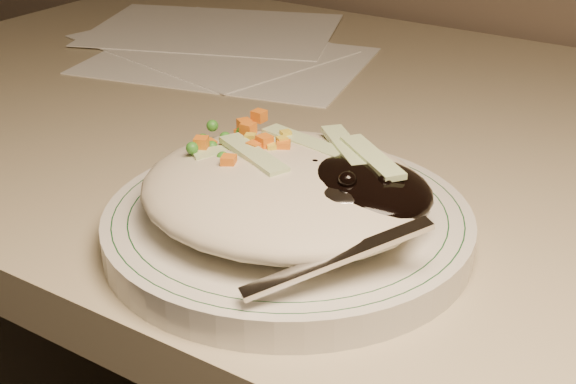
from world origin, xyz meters
The scene contains 5 objects.
desk centered at (0.00, 1.38, 0.54)m, with size 1.40×0.70×0.74m.
plate centered at (-0.06, 1.16, 0.75)m, with size 0.25×0.25×0.02m, color silver.
plate_rim centered at (-0.06, 1.16, 0.76)m, with size 0.23×0.23×0.00m.
meal centered at (-0.06, 1.16, 0.78)m, with size 0.21×0.19×0.05m.
papers centered at (-0.39, 1.50, 0.74)m, with size 0.44×0.38×0.00m.
Camera 1 is at (0.19, 0.77, 1.01)m, focal length 50.00 mm.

